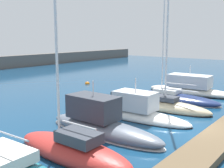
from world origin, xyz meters
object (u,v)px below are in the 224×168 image
at_px(motorboat_ivory_seventh, 190,88).
at_px(sailboat_navy_sixth, 170,97).
at_px(motorboat_slate_third, 100,123).
at_px(motorboat_white_fourth, 135,112).
at_px(sailboat_red_second, 72,149).
at_px(sailboat_sand_fifth, 167,106).
at_px(mooring_buoy_orange, 87,84).

bearing_deg(motorboat_ivory_seventh, sailboat_navy_sixth, 84.32).
bearing_deg(sailboat_navy_sixth, motorboat_slate_third, 91.13).
distance_m(motorboat_white_fourth, motorboat_ivory_seventh, 11.46).
bearing_deg(sailboat_navy_sixth, sailboat_red_second, 94.96).
bearing_deg(motorboat_slate_third, motorboat_white_fourth, -87.09).
xyz_separation_m(motorboat_slate_third, sailboat_navy_sixth, (11.50, 0.61, -0.38)).
bearing_deg(motorboat_slate_third, sailboat_sand_fifth, -94.46).
xyz_separation_m(motorboat_white_fourth, sailboat_sand_fifth, (3.70, -0.91, -0.14)).
relative_size(sailboat_navy_sixth, mooring_buoy_orange, 27.45).
height_order(sailboat_sand_fifth, mooring_buoy_orange, sailboat_sand_fifth).
xyz_separation_m(motorboat_white_fourth, motorboat_ivory_seventh, (11.46, 0.23, 0.19)).
bearing_deg(mooring_buoy_orange, sailboat_navy_sixth, -98.21).
distance_m(motorboat_slate_third, sailboat_sand_fifth, 8.10).
xyz_separation_m(sailboat_sand_fifth, sailboat_navy_sixth, (3.44, 1.37, -0.02)).
xyz_separation_m(sailboat_navy_sixth, mooring_buoy_orange, (1.90, 13.13, -0.31)).
bearing_deg(sailboat_sand_fifth, mooring_buoy_orange, -22.82).
bearing_deg(motorboat_slate_third, mooring_buoy_orange, -43.36).
xyz_separation_m(motorboat_slate_third, motorboat_white_fourth, (4.35, 0.15, -0.23)).
distance_m(sailboat_red_second, sailboat_sand_fifth, 11.79).
relative_size(sailboat_sand_fifth, motorboat_ivory_seventh, 1.54).
bearing_deg(sailboat_navy_sixth, motorboat_white_fourth, 91.76).
bearing_deg(mooring_buoy_orange, motorboat_slate_third, -134.25).
xyz_separation_m(sailboat_sand_fifth, motorboat_ivory_seventh, (7.76, 1.14, 0.33)).
distance_m(motorboat_white_fourth, mooring_buoy_orange, 16.33).
height_order(sailboat_sand_fifth, sailboat_navy_sixth, sailboat_navy_sixth).
distance_m(sailboat_sand_fifth, mooring_buoy_orange, 15.46).
distance_m(motorboat_slate_third, sailboat_navy_sixth, 11.52).
relative_size(motorboat_slate_third, motorboat_white_fourth, 0.97).
bearing_deg(motorboat_white_fourth, sailboat_navy_sixth, -88.58).
height_order(motorboat_slate_third, mooring_buoy_orange, motorboat_slate_third).
relative_size(motorboat_white_fourth, mooring_buoy_orange, 14.37).
bearing_deg(motorboat_ivory_seventh, sailboat_sand_fifth, 95.71).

